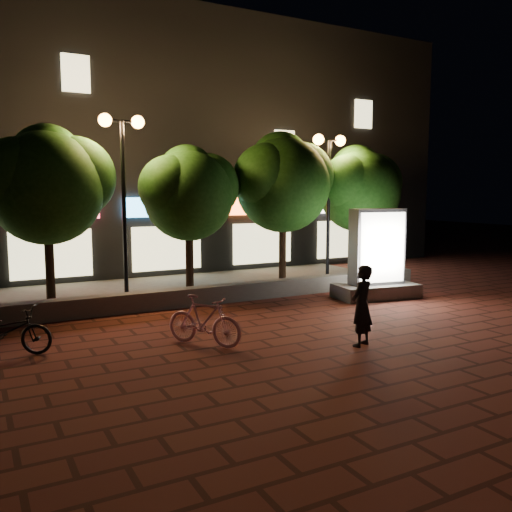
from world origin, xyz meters
TOP-DOWN VIEW (x-y plane):
  - ground at (0.00, 0.00)m, footprint 80.00×80.00m
  - retaining_wall at (0.00, 4.00)m, footprint 16.00×0.45m
  - sidewalk at (0.00, 6.50)m, footprint 16.00×5.00m
  - building_block at (-0.01, 12.99)m, footprint 28.00×8.12m
  - tree_left at (-3.45, 5.46)m, footprint 3.60×3.00m
  - tree_mid at (0.55, 5.46)m, footprint 3.24×2.70m
  - tree_right at (3.86, 5.46)m, footprint 3.72×3.10m
  - tree_far_right at (7.05, 5.46)m, footprint 3.48×2.90m
  - street_lamp_left at (-1.50, 5.20)m, footprint 1.26×0.36m
  - street_lamp_right at (5.50, 5.20)m, footprint 1.26×0.36m
  - ad_kiosk at (5.28, 2.44)m, footprint 2.59×1.54m
  - scooter_pink at (-1.20, 0.23)m, footprint 1.40×1.70m
  - rider at (1.63, -1.34)m, footprint 0.72×0.62m
  - scooter_parked at (-4.83, 1.49)m, footprint 1.87×1.41m

SIDE VIEW (x-z plane):
  - ground at x=0.00m, z-range 0.00..0.00m
  - sidewalk at x=0.00m, z-range 0.00..0.08m
  - retaining_wall at x=0.00m, z-range 0.00..0.50m
  - scooter_parked at x=-4.83m, z-range 0.00..0.94m
  - scooter_pink at x=-1.20m, z-range 0.00..1.04m
  - rider at x=1.63m, z-range 0.00..1.68m
  - ad_kiosk at x=5.28m, z-range -0.26..2.40m
  - tree_mid at x=0.55m, z-range 0.97..5.47m
  - tree_far_right at x=7.05m, z-range 0.99..5.75m
  - tree_left at x=-3.45m, z-range 1.00..5.89m
  - tree_right at x=3.86m, z-range 1.03..6.10m
  - street_lamp_right at x=5.50m, z-range 1.40..6.38m
  - street_lamp_left at x=-1.50m, z-range 1.44..6.62m
  - building_block at x=-0.01m, z-range -0.65..10.65m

